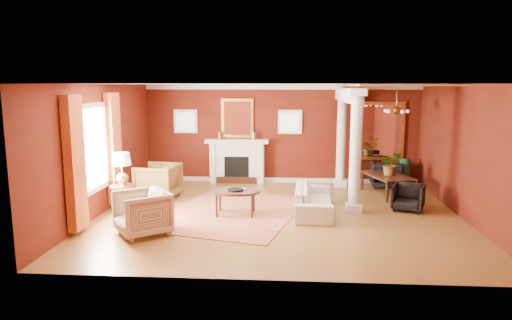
# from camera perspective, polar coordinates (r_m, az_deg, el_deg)

# --- Properties ---
(ground) EXTENTS (8.00, 8.00, 0.00)m
(ground) POSITION_cam_1_polar(r_m,az_deg,el_deg) (10.33, 2.88, -6.81)
(ground) COLOR brown
(ground) RESTS_ON ground
(room_shell) EXTENTS (8.04, 7.04, 2.92)m
(room_shell) POSITION_cam_1_polar(r_m,az_deg,el_deg) (9.96, 2.97, 4.41)
(room_shell) COLOR #55180B
(room_shell) RESTS_ON ground
(fireplace) EXTENTS (1.85, 0.42, 1.29)m
(fireplace) POSITION_cam_1_polar(r_m,az_deg,el_deg) (13.50, -2.38, -0.12)
(fireplace) COLOR silver
(fireplace) RESTS_ON ground
(overmantel_mirror) EXTENTS (0.95, 0.07, 1.15)m
(overmantel_mirror) POSITION_cam_1_polar(r_m,az_deg,el_deg) (13.49, -2.35, 5.24)
(overmantel_mirror) COLOR gold
(overmantel_mirror) RESTS_ON fireplace
(flank_window_left) EXTENTS (0.70, 0.07, 0.70)m
(flank_window_left) POSITION_cam_1_polar(r_m,az_deg,el_deg) (13.76, -8.80, 4.80)
(flank_window_left) COLOR silver
(flank_window_left) RESTS_ON room_shell
(flank_window_right) EXTENTS (0.70, 0.07, 0.70)m
(flank_window_right) POSITION_cam_1_polar(r_m,az_deg,el_deg) (13.43, 4.27, 4.77)
(flank_window_right) COLOR silver
(flank_window_right) RESTS_ON room_shell
(left_window) EXTENTS (0.21, 2.55, 2.60)m
(left_window) POSITION_cam_1_polar(r_m,az_deg,el_deg) (10.26, -19.41, 0.69)
(left_window) COLOR white
(left_window) RESTS_ON room_shell
(column_front) EXTENTS (0.36, 0.36, 2.80)m
(column_front) POSITION_cam_1_polar(r_m,az_deg,el_deg) (10.44, 12.34, 1.17)
(column_front) COLOR silver
(column_front) RESTS_ON ground
(column_back) EXTENTS (0.36, 0.36, 2.80)m
(column_back) POSITION_cam_1_polar(r_m,az_deg,el_deg) (13.09, 10.63, 2.87)
(column_back) COLOR silver
(column_back) RESTS_ON ground
(header_beam) EXTENTS (0.30, 3.20, 0.32)m
(header_beam) POSITION_cam_1_polar(r_m,az_deg,el_deg) (11.92, 11.42, 7.97)
(header_beam) COLOR silver
(header_beam) RESTS_ON column_front
(amber_ceiling) EXTENTS (2.30, 3.40, 0.04)m
(amber_ceiling) POSITION_cam_1_polar(r_m,az_deg,el_deg) (11.98, 17.08, 8.94)
(amber_ceiling) COLOR #E69543
(amber_ceiling) RESTS_ON room_shell
(dining_mirror) EXTENTS (1.30, 0.07, 1.70)m
(dining_mirror) POSITION_cam_1_polar(r_m,az_deg,el_deg) (13.72, 15.42, 3.51)
(dining_mirror) COLOR gold
(dining_mirror) RESTS_ON room_shell
(chandelier) EXTENTS (0.60, 0.62, 0.75)m
(chandelier) POSITION_cam_1_polar(r_m,az_deg,el_deg) (12.05, 17.12, 5.98)
(chandelier) COLOR #BC8D3B
(chandelier) RESTS_ON room_shell
(crown_trim) EXTENTS (8.00, 0.08, 0.16)m
(crown_trim) POSITION_cam_1_polar(r_m,az_deg,el_deg) (13.38, 3.24, 9.14)
(crown_trim) COLOR silver
(crown_trim) RESTS_ON room_shell
(base_trim) EXTENTS (8.00, 0.08, 0.12)m
(base_trim) POSITION_cam_1_polar(r_m,az_deg,el_deg) (13.68, 3.13, -2.50)
(base_trim) COLOR silver
(base_trim) RESTS_ON ground
(rug) EXTENTS (3.63, 4.29, 0.01)m
(rug) POSITION_cam_1_polar(r_m,az_deg,el_deg) (10.47, -3.00, -6.55)
(rug) COLOR maroon
(rug) RESTS_ON ground
(sofa) EXTENTS (0.71, 2.11, 0.82)m
(sofa) POSITION_cam_1_polar(r_m,az_deg,el_deg) (10.44, 7.24, -4.39)
(sofa) COLOR #F0E4CA
(sofa) RESTS_ON ground
(armchair_leopard) EXTENTS (1.04, 1.09, 0.99)m
(armchair_leopard) POSITION_cam_1_polar(r_m,az_deg,el_deg) (11.88, -12.17, -2.40)
(armchair_leopard) COLOR black
(armchair_leopard) RESTS_ON ground
(armchair_stripe) EXTENTS (1.25, 1.26, 0.95)m
(armchair_stripe) POSITION_cam_1_polar(r_m,az_deg,el_deg) (9.13, -14.06, -6.18)
(armchair_stripe) COLOR tan
(armchair_stripe) RESTS_ON ground
(coffee_table) EXTENTS (1.11, 1.11, 0.56)m
(coffee_table) POSITION_cam_1_polar(r_m,az_deg,el_deg) (10.16, -2.58, -4.08)
(coffee_table) COLOR black
(coffee_table) RESTS_ON ground
(coffee_book) EXTENTS (0.15, 0.09, 0.22)m
(coffee_book) POSITION_cam_1_polar(r_m,az_deg,el_deg) (10.19, -2.30, -3.14)
(coffee_book) COLOR black
(coffee_book) RESTS_ON coffee_table
(side_table) EXTENTS (0.56, 0.56, 1.39)m
(side_table) POSITION_cam_1_polar(r_m,az_deg,el_deg) (10.61, -16.37, -1.63)
(side_table) COLOR black
(side_table) RESTS_ON ground
(dining_table) EXTENTS (0.96, 1.66, 0.88)m
(dining_table) POSITION_cam_1_polar(r_m,az_deg,el_deg) (12.46, 16.18, -2.29)
(dining_table) COLOR black
(dining_table) RESTS_ON ground
(dining_chair_near) EXTENTS (0.85, 0.83, 0.68)m
(dining_chair_near) POSITION_cam_1_polar(r_m,az_deg,el_deg) (11.12, 18.51, -4.30)
(dining_chair_near) COLOR black
(dining_chair_near) RESTS_ON ground
(dining_chair_far) EXTENTS (0.82, 0.77, 0.80)m
(dining_chair_far) POSITION_cam_1_polar(r_m,az_deg,el_deg) (13.45, 15.81, -1.57)
(dining_chair_far) COLOR black
(dining_chair_far) RESTS_ON ground
(green_urn) EXTENTS (0.35, 0.35, 0.83)m
(green_urn) POSITION_cam_1_polar(r_m,az_deg,el_deg) (13.59, 18.05, -1.89)
(green_urn) COLOR #133C1F
(green_urn) RESTS_ON ground
(potted_plant) EXTENTS (0.70, 0.74, 0.47)m
(potted_plant) POSITION_cam_1_polar(r_m,az_deg,el_deg) (12.29, 16.48, 0.72)
(potted_plant) COLOR #26591E
(potted_plant) RESTS_ON dining_table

